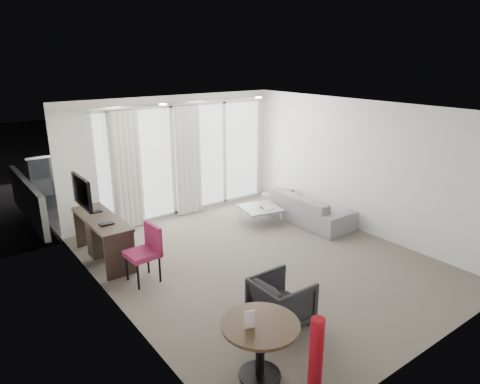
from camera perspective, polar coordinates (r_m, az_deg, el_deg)
floor at (r=7.48m, az=2.78°, el=-9.19°), size 5.00×6.00×0.00m
ceiling at (r=6.72m, az=3.11°, el=11.01°), size 5.00×6.00×0.00m
wall_left at (r=5.81m, az=-16.52°, el=-4.03°), size 0.00×6.00×2.60m
wall_right at (r=8.74m, az=15.72°, el=3.26°), size 0.00×6.00×2.60m
wall_front at (r=5.20m, az=24.64°, el=-7.59°), size 5.00×0.00×2.60m
window_panel at (r=9.56m, az=-7.12°, el=4.38°), size 4.00×0.02×2.38m
window_frame at (r=9.55m, az=-7.08°, el=4.37°), size 4.10×0.06×2.44m
curtain_left at (r=8.81m, az=-14.79°, el=2.78°), size 0.60×0.20×2.38m
curtain_right at (r=9.40m, az=-6.89°, el=4.16°), size 0.60×0.20×2.38m
curtain_track at (r=9.07m, az=-8.57°, el=11.62°), size 4.80×0.04×0.04m
downlight_a at (r=7.57m, az=-10.24°, el=11.44°), size 0.12×0.12×0.02m
downlight_b at (r=8.70m, az=2.47°, el=12.48°), size 0.12×0.12×0.02m
desk at (r=7.74m, az=-17.79°, el=-5.96°), size 0.51×1.64×0.77m
tv at (r=7.12m, az=-20.36°, el=0.00°), size 0.05×0.80×0.50m
desk_chair at (r=6.83m, az=-12.90°, el=-8.14°), size 0.52×0.49×0.91m
round_table at (r=4.94m, az=2.70°, el=-20.35°), size 0.94×0.94×0.68m
menu_card at (r=4.65m, az=1.29°, el=-17.20°), size 0.11×0.05×0.20m
red_lamp at (r=4.45m, az=9.99°, el=-22.14°), size 0.23×0.23×1.09m
tub_armchair at (r=5.80m, az=5.56°, el=-14.24°), size 0.71×0.69×0.64m
coffee_table at (r=9.06m, az=2.75°, el=-3.07°), size 0.91×0.91×0.34m
remote at (r=8.93m, az=2.92°, el=-2.08°), size 0.08×0.16×0.02m
magazine at (r=8.93m, az=3.40°, el=-2.09°), size 0.28×0.32×0.02m
sofa at (r=9.22m, az=8.89°, el=-1.99°), size 0.82×2.10×0.61m
terrace_slab at (r=11.20m, az=-10.74°, el=-0.51°), size 5.60×3.00×0.12m
rattan_chair_a at (r=11.43m, az=-11.15°, el=2.22°), size 0.66×0.66×0.79m
rattan_chair_b at (r=11.38m, az=-3.94°, el=2.70°), size 0.76×0.76×0.89m
rattan_table at (r=11.37m, az=-7.61°, el=1.43°), size 0.52×0.52×0.45m
balustrade at (r=12.32m, az=-13.88°, el=3.66°), size 5.50×0.06×1.05m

